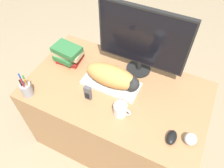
% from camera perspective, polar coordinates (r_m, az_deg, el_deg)
% --- Properties ---
extents(desk, '(1.27, 0.73, 0.72)m').
position_cam_1_polar(desk, '(1.81, 0.94, -8.44)').
color(desk, '#9E7047').
rests_on(desk, ground_plane).
extents(keyboard, '(0.40, 0.18, 0.02)m').
position_cam_1_polar(keyboard, '(1.53, -0.27, 0.12)').
color(keyboard, silver).
rests_on(keyboard, desk).
extents(cat, '(0.39, 0.16, 0.14)m').
position_cam_1_polar(cat, '(1.47, 0.29, 1.99)').
color(cat, '#D18C47').
rests_on(cat, keyboard).
extents(monitor, '(0.61, 0.18, 0.51)m').
position_cam_1_polar(monitor, '(1.46, 7.91, 11.40)').
color(monitor, black).
rests_on(monitor, desk).
extents(computer_mouse, '(0.06, 0.10, 0.04)m').
position_cam_1_polar(computer_mouse, '(1.34, 15.30, -13.31)').
color(computer_mouse, black).
rests_on(computer_mouse, desk).
extents(coffee_mug, '(0.11, 0.08, 0.09)m').
position_cam_1_polar(coffee_mug, '(1.37, 2.27, -6.77)').
color(coffee_mug, silver).
rests_on(coffee_mug, desk).
extents(pen_cup, '(0.07, 0.07, 0.19)m').
position_cam_1_polar(pen_cup, '(1.56, -21.42, -1.24)').
color(pen_cup, '#939399').
rests_on(pen_cup, desk).
extents(baseball, '(0.07, 0.07, 0.07)m').
position_cam_1_polar(baseball, '(1.35, 19.83, -13.40)').
color(baseball, silver).
rests_on(baseball, desk).
extents(phone, '(0.05, 0.03, 0.11)m').
position_cam_1_polar(phone, '(1.43, -6.33, -2.38)').
color(phone, '#4C4C51').
rests_on(phone, desk).
extents(book_stack, '(0.22, 0.17, 0.14)m').
position_cam_1_polar(book_stack, '(1.69, -11.47, 7.75)').
color(book_stack, maroon).
rests_on(book_stack, desk).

